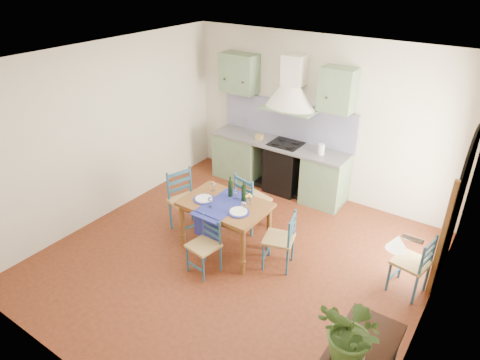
% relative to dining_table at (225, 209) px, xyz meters
% --- Properties ---
extents(floor, '(5.00, 5.00, 0.00)m').
position_rel_dining_table_xyz_m(floor, '(0.27, -0.13, -0.69)').
color(floor, '#43200E').
rests_on(floor, ground).
extents(back_wall, '(5.00, 0.96, 2.80)m').
position_rel_dining_table_xyz_m(back_wall, '(-0.20, 2.16, 0.36)').
color(back_wall, beige).
rests_on(back_wall, ground).
extents(right_wall, '(0.26, 5.00, 2.80)m').
position_rel_dining_table_xyz_m(right_wall, '(2.77, 0.15, 0.65)').
color(right_wall, beige).
rests_on(right_wall, ground).
extents(left_wall, '(0.04, 5.00, 2.80)m').
position_rel_dining_table_xyz_m(left_wall, '(-2.23, -0.13, 0.71)').
color(left_wall, beige).
rests_on(left_wall, ground).
extents(ceiling, '(5.00, 5.00, 0.01)m').
position_rel_dining_table_xyz_m(ceiling, '(0.27, -0.13, 2.12)').
color(ceiling, silver).
rests_on(ceiling, back_wall).
extents(dining_table, '(1.22, 0.92, 1.09)m').
position_rel_dining_table_xyz_m(dining_table, '(0.00, 0.00, 0.00)').
color(dining_table, brown).
rests_on(dining_table, ground).
extents(chair_near, '(0.43, 0.43, 0.80)m').
position_rel_dining_table_xyz_m(chair_near, '(0.07, -0.56, -0.27)').
color(chair_near, navy).
rests_on(chair_near, ground).
extents(chair_far, '(0.54, 0.54, 0.96)m').
position_rel_dining_table_xyz_m(chair_far, '(0.00, 0.68, -0.19)').
color(chair_far, navy).
rests_on(chair_far, ground).
extents(chair_left, '(0.58, 0.58, 0.99)m').
position_rel_dining_table_xyz_m(chair_left, '(-0.80, 0.06, -0.17)').
color(chair_left, navy).
rests_on(chair_left, ground).
extents(chair_right, '(0.49, 0.49, 0.85)m').
position_rel_dining_table_xyz_m(chair_right, '(0.87, 0.10, -0.25)').
color(chair_right, navy).
rests_on(chair_right, ground).
extents(chair_spare, '(0.47, 0.47, 0.88)m').
position_rel_dining_table_xyz_m(chair_spare, '(2.50, 0.59, -0.23)').
color(chair_spare, navy).
rests_on(chair_spare, ground).
extents(potted_plant, '(0.65, 0.61, 0.60)m').
position_rel_dining_table_xyz_m(potted_plant, '(2.49, -1.65, 0.55)').
color(potted_plant, '#436A2B').
rests_on(potted_plant, sideboard).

